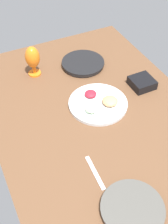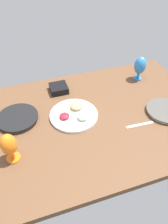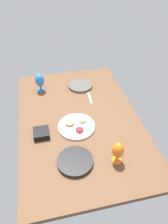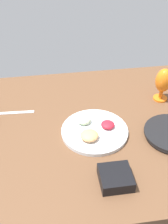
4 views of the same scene
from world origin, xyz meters
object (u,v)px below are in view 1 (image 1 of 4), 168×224
at_px(fruit_platter, 98,103).
at_px(hurricane_glass_orange, 33,58).
at_px(dinner_plate_right, 83,64).
at_px(dinner_plate_left, 132,209).
at_px(square_bowl_black, 142,82).

relative_size(fruit_platter, hurricane_glass_orange, 1.69).
distance_m(dinner_plate_right, hurricane_glass_orange, 0.31).
height_order(dinner_plate_left, fruit_platter, fruit_platter).
distance_m(dinner_plate_left, hurricane_glass_orange, 0.99).
bearing_deg(fruit_platter, dinner_plate_left, 164.96).
bearing_deg(dinner_plate_left, dinner_plate_right, -14.06).
relative_size(dinner_plate_right, square_bowl_black, 2.08).
xyz_separation_m(dinner_plate_right, fruit_platter, (-0.35, 0.08, -0.00)).
bearing_deg(dinner_plate_left, hurricane_glass_orange, 3.44).
distance_m(fruit_platter, square_bowl_black, 0.29).
xyz_separation_m(dinner_plate_left, square_bowl_black, (0.61, -0.45, 0.01)).
height_order(dinner_plate_right, hurricane_glass_orange, hurricane_glass_orange).
distance_m(dinner_plate_right, fruit_platter, 0.36).
bearing_deg(dinner_plate_left, fruit_platter, -15.04).
xyz_separation_m(fruit_platter, hurricane_glass_orange, (0.40, 0.22, 0.10)).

